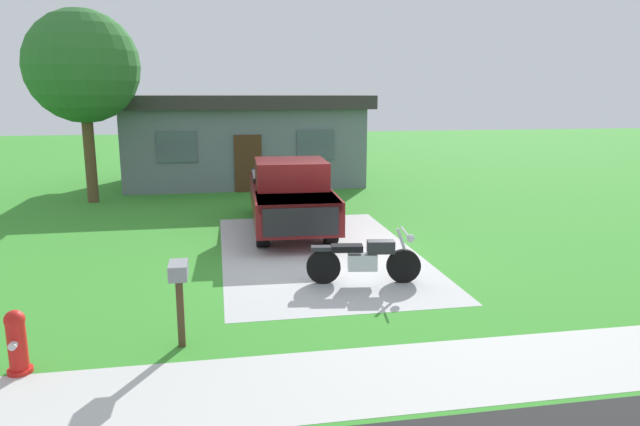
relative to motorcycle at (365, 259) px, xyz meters
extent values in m
plane|color=green|center=(-0.49, 2.30, -0.47)|extent=(80.00, 80.00, 0.00)
cube|color=#B8B8B8|center=(-0.49, 2.30, -0.47)|extent=(4.42, 7.72, 0.01)
cube|color=beige|center=(-0.49, -3.70, -0.47)|extent=(36.00, 1.80, 0.01)
cylinder|color=black|center=(0.75, -0.11, -0.14)|extent=(0.67, 0.21, 0.66)
cylinder|color=black|center=(-0.78, 0.11, -0.14)|extent=(0.67, 0.21, 0.66)
cube|color=silver|center=(-0.04, 0.01, -0.05)|extent=(0.59, 0.34, 0.32)
cube|color=#28282D|center=(0.31, -0.04, 0.25)|extent=(0.55, 0.33, 0.24)
cube|color=black|center=(-0.34, 0.05, 0.23)|extent=(0.63, 0.36, 0.12)
cube|color=#28282D|center=(-0.78, 0.11, 0.23)|extent=(0.50, 0.27, 0.08)
cylinder|color=silver|center=(0.75, -0.11, 0.23)|extent=(0.34, 0.11, 0.77)
cylinder|color=silver|center=(0.75, -0.11, 0.55)|extent=(0.14, 0.70, 0.04)
sphere|color=silver|center=(0.87, -0.13, 0.41)|extent=(0.16, 0.16, 0.16)
cylinder|color=black|center=(-0.08, 2.97, -0.05)|extent=(0.33, 0.85, 0.84)
cylinder|color=black|center=(-1.72, 3.03, -0.05)|extent=(0.33, 0.85, 0.84)
cylinder|color=black|center=(0.05, 6.47, -0.05)|extent=(0.33, 0.85, 0.84)
cylinder|color=black|center=(-1.59, 6.53, -0.05)|extent=(0.33, 0.85, 0.84)
cube|color=maroon|center=(-0.84, 4.80, 0.33)|extent=(2.21, 5.67, 0.80)
cube|color=maroon|center=(-0.90, 2.95, 0.63)|extent=(1.97, 1.97, 0.20)
cube|color=maroon|center=(-0.85, 4.40, 1.08)|extent=(1.87, 1.97, 0.70)
cube|color=#3F4C56|center=(-0.88, 3.60, 0.98)|extent=(1.70, 0.22, 0.60)
cube|color=black|center=(-0.78, 6.35, 0.58)|extent=(1.99, 2.47, 0.50)
cube|color=black|center=(-0.94, 2.02, 0.33)|extent=(1.70, 0.16, 0.64)
cylinder|color=red|center=(-5.38, -2.72, -0.12)|extent=(0.24, 0.24, 0.70)
sphere|color=red|center=(-5.38, -2.72, 0.27)|extent=(0.26, 0.26, 0.26)
cylinder|color=silver|center=(-5.38, -2.58, -0.02)|extent=(0.10, 0.12, 0.10)
cylinder|color=silver|center=(-5.38, -2.86, -0.02)|extent=(0.10, 0.12, 0.10)
cylinder|color=red|center=(-5.38, -2.72, -0.44)|extent=(0.32, 0.32, 0.06)
cube|color=#4C3823|center=(-3.32, -2.27, 0.08)|extent=(0.10, 0.10, 1.10)
cube|color=gray|center=(-3.32, -2.27, 0.68)|extent=(0.26, 0.48, 0.22)
cylinder|color=brown|center=(-6.87, 9.74, 1.11)|extent=(0.36, 0.36, 3.17)
sphere|color=#306F2F|center=(-6.87, 9.74, 3.96)|extent=(3.61, 3.61, 3.61)
cube|color=slate|center=(-1.61, 13.34, 1.03)|extent=(9.00, 5.00, 3.00)
cube|color=#383333|center=(-1.61, 13.34, 2.78)|extent=(9.60, 5.60, 0.50)
cube|color=#4C2D19|center=(-1.61, 10.81, 0.58)|extent=(1.00, 0.08, 2.10)
cube|color=#4C5966|center=(-4.13, 10.81, 1.23)|extent=(1.40, 0.06, 1.10)
cube|color=#4C5966|center=(0.91, 10.81, 1.23)|extent=(1.40, 0.06, 1.10)
camera|label=1|loc=(-2.72, -10.27, 3.15)|focal=32.16mm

